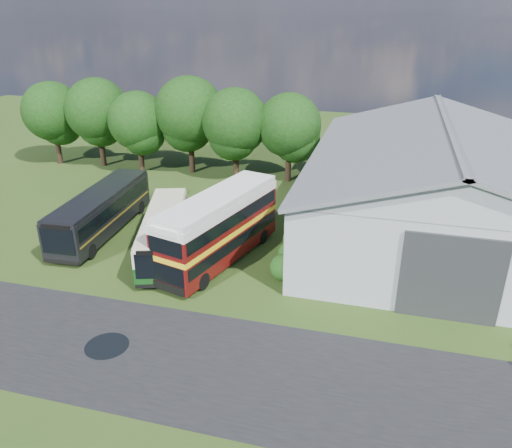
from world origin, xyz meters
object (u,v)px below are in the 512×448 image
(bus_maroon_double, at_px, (219,228))
(storage_shed, at_px, (440,178))
(bus_dark_single, at_px, (101,211))
(bus_green_single, at_px, (164,232))

(bus_maroon_double, bearing_deg, storage_shed, 46.72)
(bus_maroon_double, height_order, bus_dark_single, bus_maroon_double)
(bus_green_single, distance_m, bus_maroon_double, 4.08)
(bus_green_single, distance_m, bus_dark_single, 6.19)
(storage_shed, xyz_separation_m, bus_maroon_double, (-14.02, -8.70, -1.85))
(storage_shed, relative_size, bus_dark_single, 2.11)
(storage_shed, bearing_deg, bus_maroon_double, -148.18)
(bus_maroon_double, distance_m, bus_dark_single, 10.10)
(storage_shed, distance_m, bus_green_single, 20.18)
(bus_green_single, height_order, bus_dark_single, bus_dark_single)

